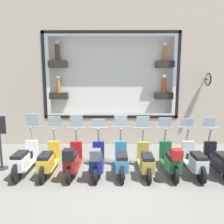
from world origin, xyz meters
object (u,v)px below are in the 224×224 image
object	(u,v)px
scooter_silver_1	(195,161)
shop_sign_post	(0,140)
scooter_white_8	(24,160)
scooter_teal_4	(121,160)
scooter_yellow_7	(49,160)
scooter_black_0	(219,161)
scooter_olive_3	(146,161)
scooter_red_6	(72,160)
scooter_navy_5	(97,160)
scooter_green_2	(171,160)

from	to	relation	value
scooter_silver_1	shop_sign_post	size ratio (longest dim) A/B	1.03
scooter_white_8	scooter_teal_4	bearing A→B (deg)	-90.09
scooter_silver_1	shop_sign_post	world-z (taller)	shop_sign_post
scooter_silver_1	scooter_yellow_7	world-z (taller)	scooter_yellow_7
scooter_black_0	scooter_olive_3	bearing A→B (deg)	90.07
scooter_teal_4	scooter_red_6	world-z (taller)	scooter_red_6
scooter_navy_5	scooter_olive_3	bearing A→B (deg)	-87.53
scooter_olive_3	scooter_yellow_7	xyz separation A→B (m)	(0.00, 2.89, 0.01)
scooter_green_2	scooter_navy_5	distance (m)	2.17
scooter_green_2	scooter_white_8	world-z (taller)	scooter_white_8
scooter_green_2	scooter_teal_4	size ratio (longest dim) A/B	1.00
scooter_black_0	scooter_yellow_7	distance (m)	5.06
scooter_black_0	scooter_red_6	size ratio (longest dim) A/B	1.00
scooter_white_8	scooter_red_6	bearing A→B (deg)	-92.69
scooter_black_0	shop_sign_post	size ratio (longest dim) A/B	1.03
scooter_silver_1	scooter_red_6	world-z (taller)	scooter_red_6
scooter_black_0	scooter_olive_3	size ratio (longest dim) A/B	1.01
scooter_silver_1	scooter_yellow_7	bearing A→B (deg)	89.98
scooter_yellow_7	scooter_red_6	bearing A→B (deg)	-94.87
scooter_black_0	shop_sign_post	xyz separation A→B (m)	(0.37, 6.67, 0.52)
scooter_white_8	shop_sign_post	xyz separation A→B (m)	(0.37, 0.88, 0.50)
scooter_green_2	scooter_navy_5	size ratio (longest dim) A/B	1.00
scooter_red_6	shop_sign_post	xyz separation A→B (m)	(0.43, 2.33, 0.48)
scooter_red_6	scooter_olive_3	bearing A→B (deg)	-88.47
shop_sign_post	scooter_white_8	bearing A→B (deg)	-112.55
scooter_green_2	shop_sign_post	xyz separation A→B (m)	(0.44, 5.22, 0.48)
scooter_navy_5	scooter_yellow_7	bearing A→B (deg)	87.38
scooter_teal_4	scooter_navy_5	distance (m)	0.73
scooter_teal_4	scooter_silver_1	bearing A→B (deg)	-90.09
scooter_black_0	scooter_green_2	bearing A→B (deg)	92.42
scooter_green_2	scooter_black_0	bearing A→B (deg)	-87.58
scooter_teal_4	scooter_yellow_7	distance (m)	2.17
scooter_olive_3	scooter_yellow_7	bearing A→B (deg)	89.92
scooter_silver_1	scooter_green_2	world-z (taller)	scooter_green_2
scooter_green_2	scooter_white_8	distance (m)	4.34
scooter_white_8	shop_sign_post	size ratio (longest dim) A/B	1.03
scooter_white_8	shop_sign_post	distance (m)	1.08
scooter_green_2	scooter_red_6	distance (m)	2.89
scooter_navy_5	scooter_red_6	world-z (taller)	scooter_red_6
scooter_teal_4	shop_sign_post	world-z (taller)	shop_sign_post
scooter_teal_4	scooter_red_6	xyz separation A→B (m)	(-0.06, 1.45, 0.03)
scooter_yellow_7	shop_sign_post	world-z (taller)	shop_sign_post
scooter_navy_5	shop_sign_post	size ratio (longest dim) A/B	1.03
scooter_silver_1	scooter_olive_3	distance (m)	1.45
scooter_green_2	scooter_olive_3	size ratio (longest dim) A/B	1.01
scooter_green_2	shop_sign_post	size ratio (longest dim) A/B	1.03
scooter_red_6	shop_sign_post	size ratio (longest dim) A/B	1.03
scooter_black_0	scooter_navy_5	xyz separation A→B (m)	(-0.06, 3.61, 0.04)
scooter_teal_4	scooter_navy_5	bearing A→B (deg)	95.39
scooter_black_0	scooter_white_8	distance (m)	5.78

